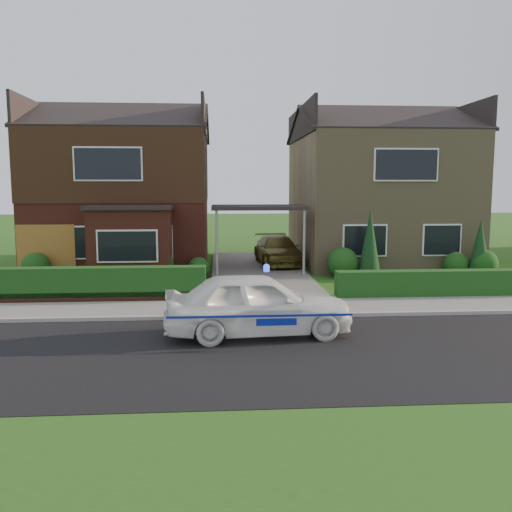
{
  "coord_description": "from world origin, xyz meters",
  "views": [
    {
      "loc": [
        -1.66,
        -11.22,
        3.55
      ],
      "look_at": [
        -0.61,
        3.5,
        1.65
      ],
      "focal_mm": 38.0,
      "sensor_mm": 36.0,
      "label": 1
    }
  ],
  "objects": [
    {
      "name": "dwarf_wall",
      "position": [
        -5.8,
        5.3,
        0.18
      ],
      "size": [
        7.7,
        0.25,
        0.36
      ],
      "primitive_type": "cube",
      "color": "maroon",
      "rests_on": "ground"
    },
    {
      "name": "carport_link",
      "position": [
        0.0,
        10.95,
        2.66
      ],
      "size": [
        3.8,
        3.0,
        2.77
      ],
      "color": "black",
      "rests_on": "ground"
    },
    {
      "name": "potted_plant_c",
      "position": [
        -2.5,
        6.0,
        0.35
      ],
      "size": [
        0.53,
        0.53,
        0.7
      ],
      "primitive_type": "imported",
      "rotation": [
        0.0,
        0.0,
        1.09
      ],
      "color": "gray",
      "rests_on": "ground"
    },
    {
      "name": "potted_plant_b",
      "position": [
        -4.16,
        6.0,
        0.39
      ],
      "size": [
        0.54,
        0.54,
        0.77
      ],
      "primitive_type": "imported",
      "rotation": [
        0.0,
        0.0,
        0.73
      ],
      "color": "gray",
      "rests_on": "ground"
    },
    {
      "name": "police_car",
      "position": [
        -0.72,
        1.39,
        0.76
      ],
      "size": [
        4.09,
        4.59,
        1.68
      ],
      "rotation": [
        0.0,
        0.0,
        1.66
      ],
      "color": "white",
      "rests_on": "ground"
    },
    {
      "name": "grass_verge",
      "position": [
        0.0,
        -5.0,
        0.0
      ],
      "size": [
        60.0,
        4.0,
        0.01
      ],
      "primitive_type": "cube",
      "color": "#235316",
      "rests_on": "ground"
    },
    {
      "name": "shrub_left_far",
      "position": [
        -8.5,
        9.5,
        0.54
      ],
      "size": [
        1.08,
        1.08,
        1.08
      ],
      "primitive_type": "sphere",
      "color": "#113410",
      "rests_on": "ground"
    },
    {
      "name": "driveway",
      "position": [
        0.0,
        11.0,
        0.06
      ],
      "size": [
        3.8,
        12.0,
        0.12
      ],
      "primitive_type": "cube",
      "color": "#666059",
      "rests_on": "ground"
    },
    {
      "name": "garage_door",
      "position": [
        -8.25,
        9.96,
        1.05
      ],
      "size": [
        2.2,
        0.1,
        2.1
      ],
      "primitive_type": "cube",
      "color": "brown",
      "rests_on": "ground"
    },
    {
      "name": "driveway_car",
      "position": [
        1.0,
        12.61,
        0.74
      ],
      "size": [
        2.0,
        4.36,
        1.24
      ],
      "primitive_type": "imported",
      "rotation": [
        0.0,
        0.0,
        0.06
      ],
      "color": "brown",
      "rests_on": "driveway"
    },
    {
      "name": "ground",
      "position": [
        0.0,
        0.0,
        0.0
      ],
      "size": [
        120.0,
        120.0,
        0.0
      ],
      "primitive_type": "plane",
      "color": "#235316",
      "rests_on": "ground"
    },
    {
      "name": "house_right",
      "position": [
        5.8,
        13.99,
        3.66
      ],
      "size": [
        7.5,
        8.06,
        7.25
      ],
      "color": "#907C58",
      "rests_on": "ground"
    },
    {
      "name": "potted_plant_a",
      "position": [
        -7.26,
        9.0,
        0.34
      ],
      "size": [
        0.4,
        0.31,
        0.68
      ],
      "primitive_type": "imported",
      "rotation": [
        0.0,
        0.0,
        0.19
      ],
      "color": "gray",
      "rests_on": "ground"
    },
    {
      "name": "shrub_left_mid",
      "position": [
        -4.0,
        9.3,
        0.66
      ],
      "size": [
        1.32,
        1.32,
        1.32
      ],
      "primitive_type": "sphere",
      "color": "#113410",
      "rests_on": "ground"
    },
    {
      "name": "shrub_right_far",
      "position": [
        8.8,
        9.2,
        0.54
      ],
      "size": [
        1.08,
        1.08,
        1.08
      ],
      "primitive_type": "sphere",
      "color": "#113410",
      "rests_on": "ground"
    },
    {
      "name": "road",
      "position": [
        0.0,
        0.0,
        0.0
      ],
      "size": [
        60.0,
        6.0,
        0.02
      ],
      "primitive_type": "cube",
      "color": "black",
      "rests_on": "ground"
    },
    {
      "name": "house_left",
      "position": [
        -5.78,
        13.9,
        3.81
      ],
      "size": [
        7.5,
        9.53,
        7.25
      ],
      "color": "maroon",
      "rests_on": "ground"
    },
    {
      "name": "kerb",
      "position": [
        0.0,
        3.05,
        0.06
      ],
      "size": [
        60.0,
        0.16,
        0.12
      ],
      "primitive_type": "cube",
      "color": "#9E9993",
      "rests_on": "ground"
    },
    {
      "name": "shrub_right_mid",
      "position": [
        7.8,
        9.5,
        0.48
      ],
      "size": [
        0.96,
        0.96,
        0.96
      ],
      "primitive_type": "sphere",
      "color": "#113410",
      "rests_on": "ground"
    },
    {
      "name": "sidewalk",
      "position": [
        0.0,
        4.1,
        0.05
      ],
      "size": [
        60.0,
        2.0,
        0.1
      ],
      "primitive_type": "cube",
      "color": "slate",
      "rests_on": "ground"
    },
    {
      "name": "hedge_left",
      "position": [
        -5.8,
        5.45,
        0.0
      ],
      "size": [
        7.5,
        0.55,
        0.9
      ],
      "primitive_type": "cube",
      "color": "#113410",
      "rests_on": "ground"
    },
    {
      "name": "shrub_left_near",
      "position": [
        -2.4,
        9.6,
        0.42
      ],
      "size": [
        0.84,
        0.84,
        0.84
      ],
      "primitive_type": "sphere",
      "color": "#113410",
      "rests_on": "ground"
    },
    {
      "name": "conifer_b",
      "position": [
        8.6,
        9.2,
        1.1
      ],
      "size": [
        0.9,
        0.9,
        2.2
      ],
      "primitive_type": "cone",
      "color": "black",
      "rests_on": "ground"
    },
    {
      "name": "shrub_right_near",
      "position": [
        3.2,
        9.4,
        0.6
      ],
      "size": [
        1.2,
        1.2,
        1.2
      ],
      "primitive_type": "sphere",
      "color": "#113410",
      "rests_on": "ground"
    },
    {
      "name": "hedge_right",
      "position": [
        5.8,
        5.35,
        0.0
      ],
      "size": [
        7.5,
        0.55,
        0.8
      ],
      "primitive_type": "cube",
      "color": "#113410",
      "rests_on": "ground"
    },
    {
      "name": "conifer_a",
      "position": [
        4.2,
        9.2,
        1.3
      ],
      "size": [
        0.9,
        0.9,
        2.6
      ],
      "primitive_type": "cone",
      "color": "black",
      "rests_on": "ground"
    }
  ]
}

